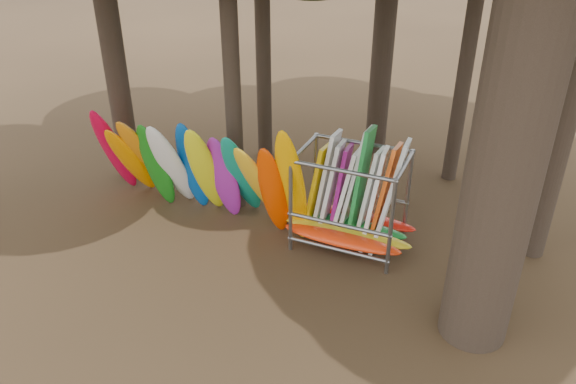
% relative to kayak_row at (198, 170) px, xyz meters
% --- Properties ---
extents(ground, '(120.00, 120.00, 0.00)m').
position_rel_kayak_row_xyz_m(ground, '(2.41, -1.78, -1.30)').
color(ground, '#47331E').
rests_on(ground, ground).
extents(kayak_row, '(5.76, 2.13, 3.13)m').
position_rel_kayak_row_xyz_m(kayak_row, '(0.00, 0.00, 0.00)').
color(kayak_row, '#BC042B').
rests_on(kayak_row, ground).
extents(storage_rack, '(3.06, 1.58, 2.88)m').
position_rel_kayak_row_xyz_m(storage_rack, '(3.77, 0.36, -0.23)').
color(storage_rack, slate).
rests_on(storage_rack, ground).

